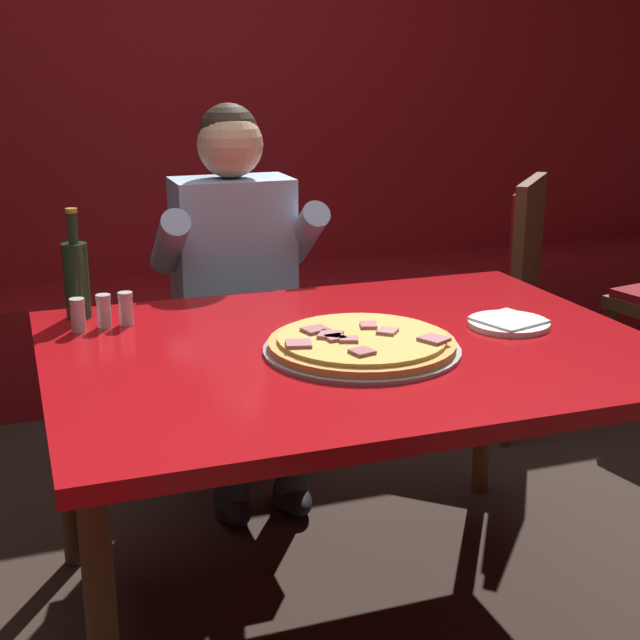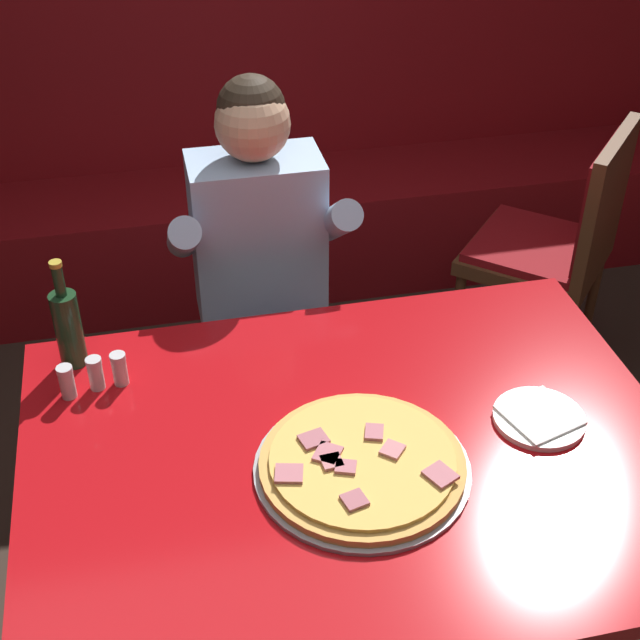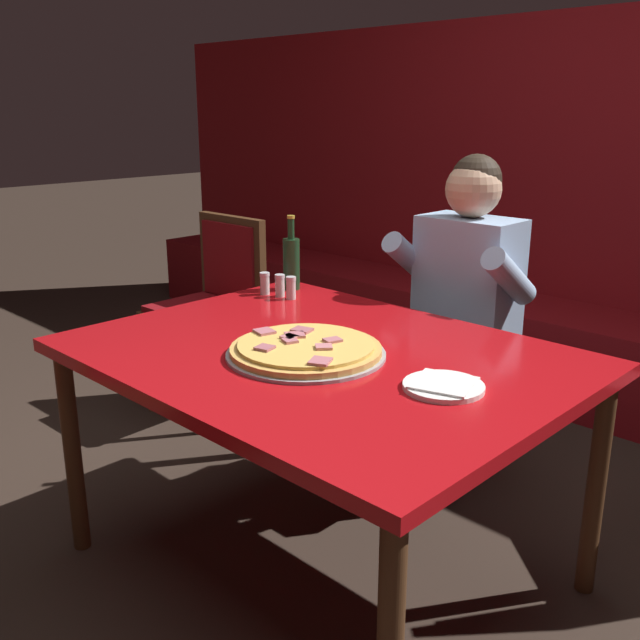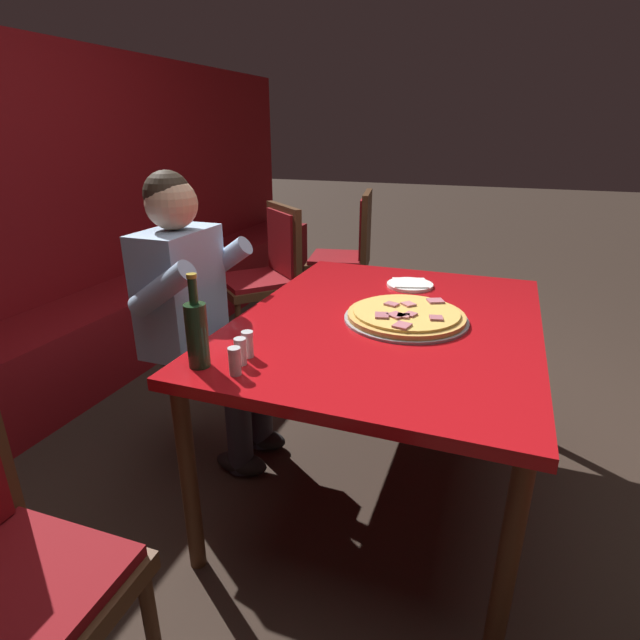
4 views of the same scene
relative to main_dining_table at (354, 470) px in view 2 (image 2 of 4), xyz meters
The scene contains 11 objects.
booth_wall_panel 2.20m from the main_dining_table, 90.00° to the left, with size 6.80×0.16×1.90m, color maroon.
booth_bench 1.91m from the main_dining_table, 90.00° to the left, with size 6.46×0.48×0.46m, color maroon.
main_dining_table is the anchor object (origin of this frame).
pizza 0.11m from the main_dining_table, 89.58° to the right, with size 0.47×0.47×0.05m.
plate_white_paper 0.44m from the main_dining_table, ahead, with size 0.21×0.21×0.02m.
beer_bottle 0.77m from the main_dining_table, 143.18° to the left, with size 0.07×0.07×0.29m.
shaker_parmesan 0.65m from the main_dining_table, 148.36° to the left, with size 0.04×0.04×0.09m.
shaker_red_pepper_flakes 0.61m from the main_dining_table, 145.15° to the left, with size 0.04×0.04×0.09m.
shaker_oregano 0.70m from the main_dining_table, 152.48° to the left, with size 0.04×0.04×0.09m.
diner_seated_blue_shirt 0.81m from the main_dining_table, 94.95° to the left, with size 0.53×0.53×1.27m.
dining_chair_far_left 1.40m from the main_dining_table, 45.58° to the left, with size 0.62×0.62×0.98m.
Camera 2 is at (-0.38, -1.37, 2.12)m, focal length 50.00 mm.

